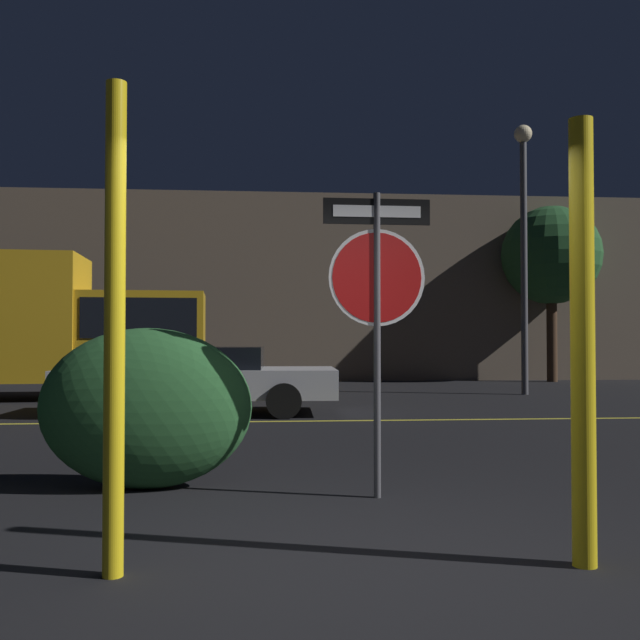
% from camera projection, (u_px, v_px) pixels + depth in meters
% --- Properties ---
extents(ground_plane, '(260.00, 260.00, 0.00)m').
position_uv_depth(ground_plane, '(349.00, 570.00, 4.13)').
color(ground_plane, black).
extents(road_center_stripe, '(35.01, 0.12, 0.01)m').
position_uv_depth(road_center_stripe, '(292.00, 421.00, 11.54)').
color(road_center_stripe, gold).
rests_on(road_center_stripe, ground_plane).
extents(stop_sign, '(0.92, 0.06, 2.59)m').
position_uv_depth(stop_sign, '(377.00, 282.00, 6.06)').
color(stop_sign, '#4C4C51').
rests_on(stop_sign, ground_plane).
extents(yellow_pole_left, '(0.12, 0.12, 2.82)m').
position_uv_depth(yellow_pole_left, '(115.00, 327.00, 4.06)').
color(yellow_pole_left, yellow).
rests_on(yellow_pole_left, ground_plane).
extents(yellow_pole_right, '(0.14, 0.14, 2.67)m').
position_uv_depth(yellow_pole_right, '(583.00, 341.00, 4.24)').
color(yellow_pole_right, yellow).
rests_on(yellow_pole_right, ground_plane).
extents(hedge_bush_1, '(1.89, 0.81, 1.44)m').
position_uv_depth(hedge_bush_1, '(146.00, 408.00, 6.39)').
color(hedge_bush_1, '#285B2D').
rests_on(hedge_bush_1, ground_plane).
extents(passing_car_2, '(4.99, 2.14, 1.20)m').
position_uv_depth(passing_car_2, '(202.00, 378.00, 12.75)').
color(passing_car_2, silver).
rests_on(passing_car_2, ground_plane).
extents(delivery_truck, '(7.25, 2.72, 3.20)m').
position_uv_depth(delivery_truck, '(40.00, 324.00, 15.91)').
color(delivery_truck, gold).
rests_on(delivery_truck, ground_plane).
extents(street_lamp, '(0.43, 0.43, 6.51)m').
position_uv_depth(street_lamp, '(524.00, 223.00, 17.17)').
color(street_lamp, '#4C4C51').
rests_on(street_lamp, ground_plane).
extents(tree_0, '(3.06, 3.06, 5.48)m').
position_uv_depth(tree_0, '(551.00, 256.00, 22.20)').
color(tree_0, '#422D1E').
rests_on(tree_0, ground_plane).
extents(building_backdrop, '(27.18, 4.79, 5.96)m').
position_uv_depth(building_backdrop, '(315.00, 292.00, 24.78)').
color(building_backdrop, '#6B5B4C').
rests_on(building_backdrop, ground_plane).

